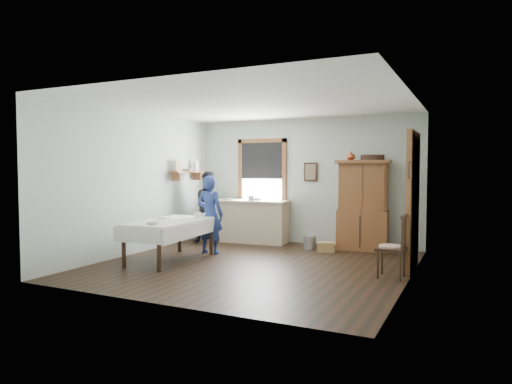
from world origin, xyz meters
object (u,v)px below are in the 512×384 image
at_px(spindle_chair, 391,246).
at_px(wicker_basket, 326,247).
at_px(figure_dark, 211,210).
at_px(dining_table, 170,241).
at_px(pail, 310,242).
at_px(woman_blue, 210,217).
at_px(china_hutch, 363,205).
at_px(work_counter, 252,221).

height_order(spindle_chair, wicker_basket, spindle_chair).
height_order(spindle_chair, figure_dark, figure_dark).
bearing_deg(dining_table, figure_dark, 101.48).
distance_m(pail, figure_dark, 2.31).
height_order(woman_blue, figure_dark, figure_dark).
relative_size(spindle_chair, pail, 3.59).
height_order(china_hutch, spindle_chair, china_hutch).
distance_m(work_counter, dining_table, 2.48).
relative_size(china_hutch, dining_table, 1.00).
height_order(work_counter, woman_blue, woman_blue).
height_order(china_hutch, woman_blue, china_hutch).
relative_size(dining_table, woman_blue, 1.30).
distance_m(work_counter, spindle_chair, 3.88).
bearing_deg(spindle_chair, dining_table, -169.99).
bearing_deg(pail, spindle_chair, -43.28).
xyz_separation_m(wicker_basket, figure_dark, (-2.63, 0.00, 0.63)).
distance_m(china_hutch, spindle_chair, 2.34).
distance_m(work_counter, china_hutch, 2.45).
height_order(dining_table, figure_dark, figure_dark).
bearing_deg(pail, china_hutch, 19.20).
relative_size(work_counter, woman_blue, 1.17).
bearing_deg(wicker_basket, figure_dark, 179.91).
bearing_deg(spindle_chair, wicker_basket, 136.41).
xyz_separation_m(work_counter, dining_table, (-0.40, -2.44, -0.11)).
relative_size(work_counter, spindle_chair, 1.70).
bearing_deg(woman_blue, spindle_chair, 171.44).
relative_size(work_counter, figure_dark, 1.12).
height_order(china_hutch, dining_table, china_hutch).
bearing_deg(china_hutch, dining_table, -141.79).
height_order(dining_table, woman_blue, woman_blue).
bearing_deg(pail, figure_dark, -175.93).
xyz_separation_m(china_hutch, pail, (-0.99, -0.34, -0.76)).
distance_m(dining_table, figure_dark, 2.10).
bearing_deg(wicker_basket, pail, 157.60).
bearing_deg(china_hutch, work_counter, 178.29).
height_order(wicker_basket, woman_blue, woman_blue).
bearing_deg(dining_table, spindle_chair, 6.34).
height_order(work_counter, wicker_basket, work_counter).
bearing_deg(china_hutch, wicker_basket, -143.21).
height_order(dining_table, wicker_basket, dining_table).
distance_m(dining_table, spindle_chair, 3.73).
bearing_deg(spindle_chair, figure_dark, 162.24).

